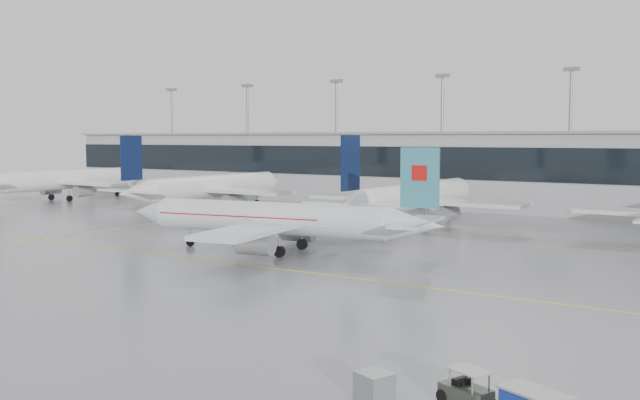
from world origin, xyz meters
The scene contains 14 objects.
ground centered at (0.00, 0.00, 0.00)m, with size 320.00×320.00×0.00m, color gray.
taxi_line_main centered at (0.00, 0.00, 0.01)m, with size 120.00×0.25×0.01m, color gold.
taxi_line_north centered at (0.00, 30.00, 0.01)m, with size 120.00×0.25×0.01m, color gold.
taxi_line_cross centered at (-30.00, 15.00, 0.01)m, with size 0.25×60.00×0.01m, color gold.
terminal centered at (0.00, 62.00, 6.00)m, with size 180.00×15.00×12.00m, color #A7A7AB.
terminal_glass centered at (0.00, 54.45, 7.50)m, with size 180.00×0.20×5.00m, color black.
terminal_roof centered at (0.00, 62.00, 12.20)m, with size 182.00×16.00×0.40m, color gray.
light_masts centered at (0.00, 68.00, 13.34)m, with size 156.40×1.00×22.60m.
air_canada_jet centered at (-1.62, 7.27, 3.31)m, with size 34.27×27.15×10.55m.
parked_jet_a centered at (-70.00, 33.69, 3.71)m, with size 29.64×36.96×11.72m.
parked_jet_b centered at (-35.00, 33.69, 3.71)m, with size 29.64×36.96×11.72m.
parked_jet_c centered at (0.00, 33.69, 3.71)m, with size 29.64×36.96×11.72m.
baggage_tug centered at (29.26, -21.18, 0.57)m, with size 3.36×2.10×1.62m.
gse_unit centered at (25.89, -23.18, 0.69)m, with size 1.38×1.28×1.38m, color gray.
Camera 1 is at (40.30, -49.37, 11.42)m, focal length 40.00 mm.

